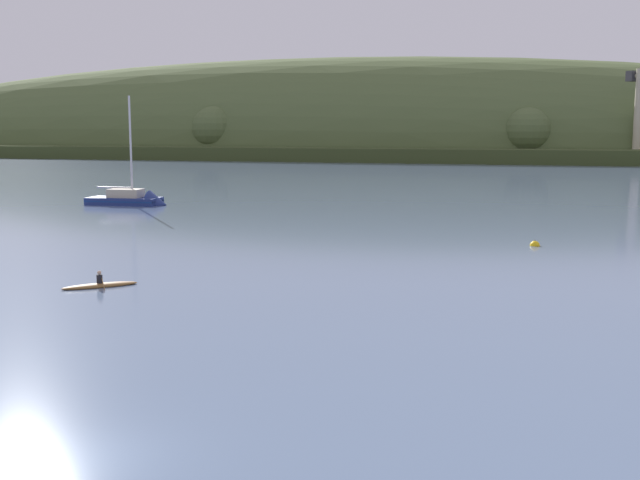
{
  "coord_description": "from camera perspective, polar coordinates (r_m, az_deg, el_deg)",
  "views": [
    {
      "loc": [
        11.85,
        -16.41,
        8.64
      ],
      "look_at": [
        -2.1,
        27.68,
        1.93
      ],
      "focal_mm": 43.33,
      "sensor_mm": 36.0,
      "label": 1
    }
  ],
  "objects": [
    {
      "name": "mooring_buoy_foreground",
      "position": [
        59.37,
        15.58,
        -0.41
      ],
      "size": [
        0.74,
        0.74,
        0.82
      ],
      "color": "yellow",
      "rests_on": "ground"
    },
    {
      "name": "far_shoreline_hill",
      "position": [
        240.79,
        0.73,
        6.25
      ],
      "size": [
        494.05,
        87.13,
        60.03
      ],
      "rotation": [
        0.0,
        0.0,
        0.03
      ],
      "color": "#35401E",
      "rests_on": "ground"
    },
    {
      "name": "dockside_crane",
      "position": [
        204.48,
        22.52,
        8.41
      ],
      "size": [
        11.15,
        14.32,
        22.88
      ],
      "rotation": [
        0.0,
        0.0,
        5.34
      ],
      "color": "#4C4C51",
      "rests_on": "ground"
    },
    {
      "name": "ground",
      "position": [
        22.0,
        -17.39,
        -15.26
      ],
      "size": [
        1400.0,
        1400.0,
        0.0
      ],
      "primitive_type": "plane",
      "color": "slate"
    },
    {
      "name": "sailboat_near_mooring",
      "position": [
        90.26,
        -13.59,
        2.72
      ],
      "size": [
        9.55,
        4.11,
        13.74
      ],
      "rotation": [
        0.0,
        0.0,
        0.09
      ],
      "color": "navy",
      "rests_on": "ground"
    },
    {
      "name": "canoe_with_paddler",
      "position": [
        44.13,
        -15.95,
        -3.23
      ],
      "size": [
        3.52,
        3.42,
        1.02
      ],
      "rotation": [
        0.0,
        0.0,
        0.76
      ],
      "color": "brown",
      "rests_on": "ground"
    }
  ]
}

